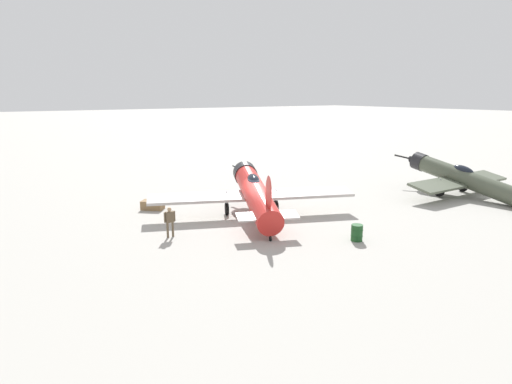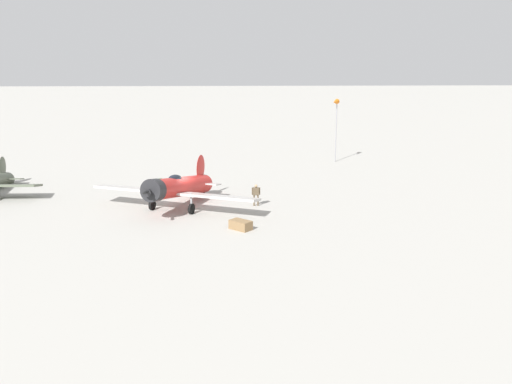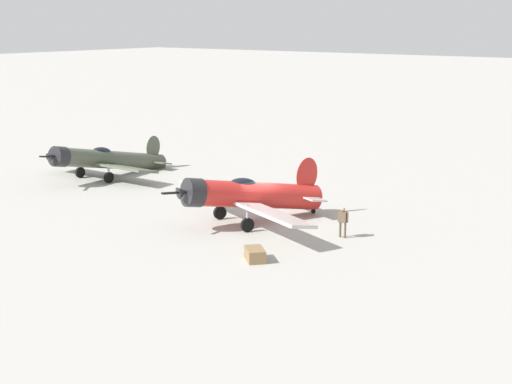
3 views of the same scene
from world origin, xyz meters
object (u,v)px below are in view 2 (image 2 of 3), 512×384
at_px(airplane_foreground, 178,187).
at_px(fuel_drum, 161,184).
at_px(equipment_crate, 241,225).
at_px(windsock_mast, 335,105).
at_px(ground_crew_mechanic, 256,193).

height_order(airplane_foreground, fuel_drum, airplane_foreground).
height_order(equipment_crate, windsock_mast, windsock_mast).
relative_size(airplane_foreground, fuel_drum, 14.41).
bearing_deg(windsock_mast, ground_crew_mechanic, -27.17).
bearing_deg(windsock_mast, equipment_crate, -23.59).
bearing_deg(windsock_mast, fuel_drum, -55.25).
relative_size(fuel_drum, windsock_mast, 0.13).
bearing_deg(fuel_drum, ground_crew_mechanic, 52.93).
xyz_separation_m(ground_crew_mechanic, equipment_crate, (6.19, -1.30, -0.72)).
distance_m(ground_crew_mechanic, fuel_drum, 10.19).
bearing_deg(equipment_crate, fuel_drum, -151.05).
xyz_separation_m(airplane_foreground, windsock_mast, (-18.87, 15.36, 4.61)).
xyz_separation_m(airplane_foreground, ground_crew_mechanic, (-0.59, 5.98, -0.63)).
bearing_deg(equipment_crate, airplane_foreground, -140.12).
relative_size(equipment_crate, fuel_drum, 1.84).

